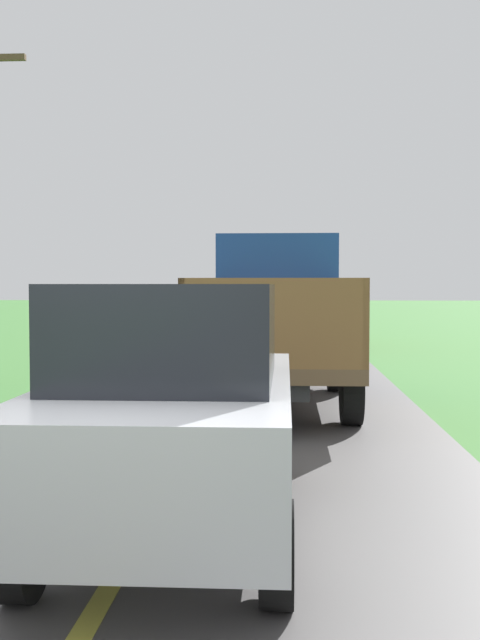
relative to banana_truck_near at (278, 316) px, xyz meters
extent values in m
cube|color=#2D2D30|center=(-0.01, -0.87, -0.79)|extent=(0.90, 5.51, 0.24)
cube|color=brown|center=(-0.01, -0.87, -0.59)|extent=(2.30, 5.80, 0.20)
cube|color=#1E479E|center=(-0.01, 1.08, 0.46)|extent=(2.10, 1.90, 1.90)
cube|color=black|center=(-0.01, 2.04, 0.79)|extent=(1.79, 0.02, 0.76)
cube|color=brown|center=(-1.12, -1.84, 0.06)|extent=(0.08, 3.85, 1.10)
cube|color=brown|center=(1.10, -1.84, 0.06)|extent=(0.08, 3.85, 1.10)
cube|color=brown|center=(-0.01, -3.73, 0.06)|extent=(2.30, 0.08, 1.10)
cube|color=brown|center=(-0.01, 0.04, 0.06)|extent=(2.30, 0.08, 1.10)
cylinder|color=black|center=(-1.06, 0.93, -0.89)|extent=(0.28, 1.00, 1.00)
cylinder|color=black|center=(1.04, 0.93, -0.89)|extent=(0.28, 1.00, 1.00)
cylinder|color=black|center=(-1.06, -2.46, -0.89)|extent=(0.28, 1.00, 1.00)
cylinder|color=black|center=(1.04, -2.46, -0.89)|extent=(0.28, 1.00, 1.00)
ellipsoid|color=#7EC024|center=(-0.10, -0.59, -0.29)|extent=(0.50, 0.58, 0.52)
ellipsoid|color=#79AD29|center=(0.83, -2.43, -0.03)|extent=(0.41, 0.53, 0.50)
ellipsoid|color=#8EB436|center=(0.24, -1.81, 0.36)|extent=(0.52, 0.54, 0.47)
ellipsoid|color=#88AE32|center=(-0.07, -2.08, -0.34)|extent=(0.42, 0.39, 0.42)
ellipsoid|color=#84BE32|center=(0.37, -2.26, -0.30)|extent=(0.50, 0.47, 0.50)
ellipsoid|color=#87BB23|center=(-0.75, -3.01, -0.34)|extent=(0.53, 0.69, 0.39)
ellipsoid|color=#7BBA27|center=(0.39, -2.21, 0.33)|extent=(0.40, 0.51, 0.41)
ellipsoid|color=#90C038|center=(0.57, -2.02, -0.33)|extent=(0.53, 0.48, 0.38)
ellipsoid|color=#8DAF2B|center=(0.54, -1.75, 0.31)|extent=(0.49, 0.58, 0.43)
cube|color=#2D2D30|center=(-0.08, 12.39, -0.79)|extent=(0.90, 5.51, 0.24)
cube|color=brown|center=(-0.08, 12.39, -0.59)|extent=(2.30, 5.80, 0.20)
cube|color=gold|center=(-0.08, 14.34, 0.46)|extent=(2.10, 1.90, 1.90)
cube|color=black|center=(-0.08, 15.29, 0.79)|extent=(1.78, 0.02, 0.76)
cube|color=maroon|center=(-1.19, 11.41, 0.06)|extent=(0.08, 3.85, 1.10)
cube|color=maroon|center=(1.03, 11.41, 0.06)|extent=(0.08, 3.85, 1.10)
cube|color=maroon|center=(-0.08, 9.53, 0.06)|extent=(2.30, 0.08, 1.10)
cube|color=maroon|center=(-0.08, 13.30, 0.06)|extent=(2.30, 0.08, 1.10)
cylinder|color=black|center=(-1.13, 14.18, -0.89)|extent=(0.28, 1.00, 1.00)
cylinder|color=black|center=(0.97, 14.18, -0.89)|extent=(0.28, 1.00, 1.00)
cylinder|color=black|center=(-1.13, 10.79, -0.89)|extent=(0.28, 1.00, 1.00)
cylinder|color=black|center=(0.97, 10.79, -0.89)|extent=(0.28, 1.00, 1.00)
ellipsoid|color=#8CC12D|center=(-0.22, 10.70, -0.02)|extent=(0.48, 0.46, 0.41)
ellipsoid|color=#83C033|center=(-0.63, 11.40, -0.03)|extent=(0.53, 0.64, 0.42)
ellipsoid|color=#7AC02E|center=(-0.26, 11.96, -0.35)|extent=(0.41, 0.41, 0.43)
ellipsoid|color=#87AF33|center=(-0.57, 12.31, 0.30)|extent=(0.55, 0.52, 0.48)
ellipsoid|color=#89C42B|center=(-0.97, 11.60, -0.33)|extent=(0.55, 0.70, 0.48)
ellipsoid|color=#85C22A|center=(-0.37, 11.64, 0.02)|extent=(0.42, 0.38, 0.46)
ellipsoid|color=#91C22D|center=(0.78, 11.11, -0.27)|extent=(0.44, 0.45, 0.52)
cube|color=#B7BABF|center=(-0.68, -7.24, -0.57)|extent=(1.70, 4.10, 0.80)
cube|color=black|center=(-0.68, -7.44, 0.18)|extent=(1.44, 2.05, 0.70)
cylinder|color=black|center=(-1.45, -5.97, -1.07)|extent=(0.20, 0.64, 0.64)
cylinder|color=black|center=(0.09, -5.97, -1.07)|extent=(0.20, 0.64, 0.64)
cylinder|color=black|center=(-1.45, -8.51, -1.07)|extent=(0.20, 0.64, 0.64)
cylinder|color=black|center=(0.09, -8.51, -1.07)|extent=(0.20, 0.64, 0.64)
camera|label=1|loc=(0.14, -13.00, 0.52)|focal=43.17mm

